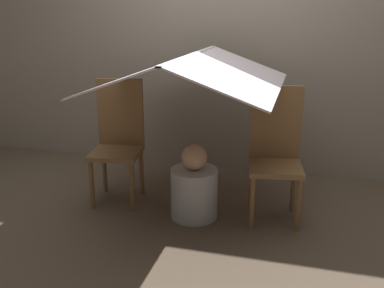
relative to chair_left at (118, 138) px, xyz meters
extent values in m
plane|color=brown|center=(0.63, -0.18, -0.51)|extent=(8.80, 8.80, 0.00)
cube|color=gray|center=(0.63, 0.93, 0.74)|extent=(7.00, 0.05, 2.50)
cylinder|color=brown|center=(-0.12, -0.26, -0.31)|extent=(0.04, 0.04, 0.39)
cylinder|color=brown|center=(0.19, -0.21, -0.31)|extent=(0.04, 0.04, 0.39)
cylinder|color=brown|center=(-0.17, 0.05, -0.31)|extent=(0.04, 0.04, 0.39)
cylinder|color=brown|center=(0.15, 0.10, -0.31)|extent=(0.04, 0.04, 0.39)
cube|color=brown|center=(0.01, -0.08, -0.10)|extent=(0.43, 0.43, 0.04)
cube|color=brown|center=(-0.01, 0.09, 0.19)|extent=(0.38, 0.09, 0.54)
cylinder|color=brown|center=(1.12, -0.26, -0.31)|extent=(0.04, 0.04, 0.39)
cylinder|color=brown|center=(1.43, -0.21, -0.31)|extent=(0.04, 0.04, 0.39)
cylinder|color=brown|center=(1.07, 0.05, -0.31)|extent=(0.04, 0.04, 0.39)
cylinder|color=brown|center=(1.38, 0.10, -0.31)|extent=(0.04, 0.04, 0.39)
cube|color=brown|center=(1.25, -0.08, -0.10)|extent=(0.43, 0.43, 0.04)
cube|color=brown|center=(1.22, 0.09, 0.19)|extent=(0.38, 0.09, 0.54)
cube|color=silver|center=(0.32, -0.08, 0.57)|extent=(0.62, 1.42, 0.23)
cube|color=silver|center=(0.94, -0.08, 0.57)|extent=(0.62, 1.42, 0.23)
cube|color=silver|center=(0.63, -0.08, 0.68)|extent=(0.04, 1.42, 0.01)
cylinder|color=#B2B2B7|center=(0.68, -0.19, -0.32)|extent=(0.35, 0.35, 0.38)
sphere|color=tan|center=(0.68, -0.19, -0.04)|extent=(0.19, 0.19, 0.19)
camera|label=1|loc=(1.42, -3.00, 0.98)|focal=40.00mm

